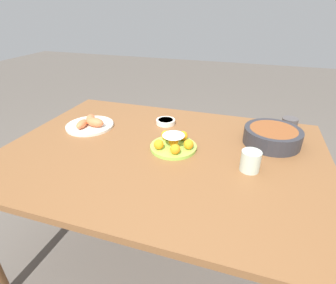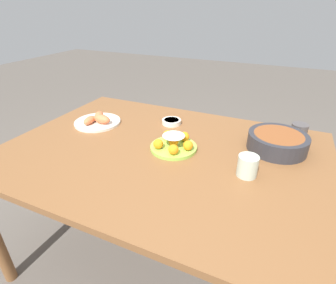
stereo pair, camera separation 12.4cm
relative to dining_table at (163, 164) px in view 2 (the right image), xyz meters
name	(u,v)px [view 2 (the right image)]	position (x,y,z in m)	size (l,w,h in m)	color
ground_plane	(164,254)	(0.00, 0.00, -0.66)	(12.00, 12.00, 0.00)	#5B544C
dining_table	(163,164)	(0.00, 0.00, 0.00)	(1.51, 1.08, 0.73)	brown
cake_plate	(174,144)	(0.05, 0.03, 0.11)	(0.22, 0.22, 0.08)	#99CC4C
serving_bowl	(277,141)	(0.49, 0.23, 0.12)	(0.27, 0.27, 0.08)	#2D2D33
sauce_bowl	(172,122)	(-0.08, 0.30, 0.09)	(0.11, 0.11, 0.03)	silver
seafood_platter	(98,121)	(-0.47, 0.12, 0.10)	(0.26, 0.26, 0.06)	silver
cup_near	(248,166)	(0.40, -0.05, 0.12)	(0.08, 0.08, 0.09)	beige
cup_far	(299,130)	(0.59, 0.42, 0.11)	(0.08, 0.08, 0.07)	#4C4747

